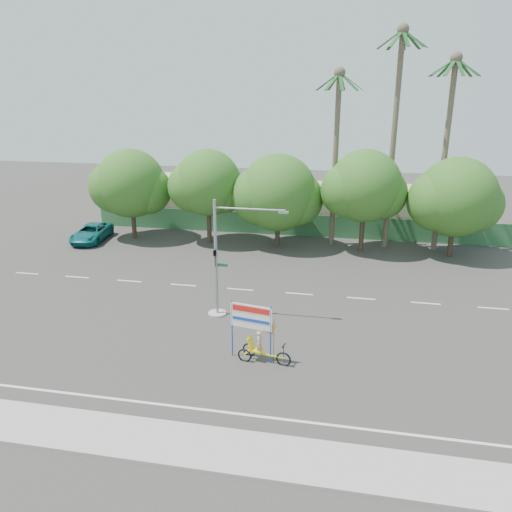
# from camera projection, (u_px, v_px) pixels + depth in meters

# --- Properties ---
(ground) EXTENTS (120.00, 120.00, 0.00)m
(ground) POSITION_uv_depth(u_px,v_px,m) (244.00, 351.00, 25.79)
(ground) COLOR #33302D
(ground) RESTS_ON ground
(sidewalk_near) EXTENTS (50.00, 2.40, 0.12)m
(sidewalk_near) POSITION_uv_depth(u_px,v_px,m) (202.00, 447.00, 18.80)
(sidewalk_near) COLOR gray
(sidewalk_near) RESTS_ON ground
(fence) EXTENTS (38.00, 0.08, 2.00)m
(fence) POSITION_uv_depth(u_px,v_px,m) (294.00, 225.00, 45.45)
(fence) COLOR #336B3D
(fence) RESTS_ON ground
(building_left) EXTENTS (12.00, 8.00, 4.00)m
(building_left) POSITION_uv_depth(u_px,v_px,m) (202.00, 199.00, 51.11)
(building_left) COLOR #B7AA91
(building_left) RESTS_ON ground
(building_right) EXTENTS (14.00, 8.00, 3.60)m
(building_right) POSITION_uv_depth(u_px,v_px,m) (382.00, 209.00, 47.93)
(building_right) COLOR #B7AA91
(building_right) RESTS_ON ground
(tree_far_left) EXTENTS (7.14, 6.00, 7.96)m
(tree_far_left) POSITION_uv_depth(u_px,v_px,m) (130.00, 186.00, 43.52)
(tree_far_left) COLOR #473828
(tree_far_left) RESTS_ON ground
(tree_left) EXTENTS (6.66, 5.60, 8.07)m
(tree_left) POSITION_uv_depth(u_px,v_px,m) (207.00, 185.00, 42.16)
(tree_left) COLOR #473828
(tree_left) RESTS_ON ground
(tree_center) EXTENTS (7.62, 6.40, 7.85)m
(tree_center) POSITION_uv_depth(u_px,v_px,m) (277.00, 195.00, 41.27)
(tree_center) COLOR #473828
(tree_center) RESTS_ON ground
(tree_right) EXTENTS (6.90, 5.80, 8.36)m
(tree_right) POSITION_uv_depth(u_px,v_px,m) (364.00, 189.00, 39.76)
(tree_right) COLOR #473828
(tree_right) RESTS_ON ground
(tree_far_right) EXTENTS (7.38, 6.20, 7.94)m
(tree_far_right) POSITION_uv_depth(u_px,v_px,m) (456.00, 200.00, 38.69)
(tree_far_right) COLOR #473828
(tree_far_right) RESTS_ON ground
(palm_tall) EXTENTS (3.73, 3.79, 17.45)m
(palm_tall) POSITION_uv_depth(u_px,v_px,m) (395.00, 120.00, 39.10)
(palm_tall) COLOR #70604C
(palm_tall) RESTS_ON ground
(palm_mid) EXTENTS (3.73, 3.79, 15.45)m
(palm_mid) POSITION_uv_depth(u_px,v_px,m) (447.00, 135.00, 38.73)
(palm_mid) COLOR #70604C
(palm_mid) RESTS_ON ground
(palm_short) EXTENTS (3.73, 3.79, 14.45)m
(palm_short) POSITION_uv_depth(u_px,v_px,m) (336.00, 140.00, 40.43)
(palm_short) COLOR #70604C
(palm_short) RESTS_ON ground
(traffic_signal) EXTENTS (4.72, 1.10, 7.00)m
(traffic_signal) POSITION_uv_depth(u_px,v_px,m) (221.00, 269.00, 28.95)
(traffic_signal) COLOR gray
(traffic_signal) RESTS_ON ground
(trike_billboard) EXTENTS (3.12, 1.02, 3.11)m
(trike_billboard) POSITION_uv_depth(u_px,v_px,m) (257.00, 338.00, 24.50)
(trike_billboard) COLOR black
(trike_billboard) RESTS_ON ground
(pickup_truck) EXTENTS (2.95, 5.47, 1.46)m
(pickup_truck) POSITION_uv_depth(u_px,v_px,m) (91.00, 233.00, 43.99)
(pickup_truck) COLOR #0D6061
(pickup_truck) RESTS_ON ground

